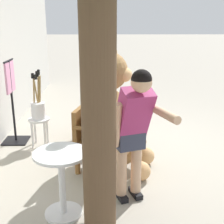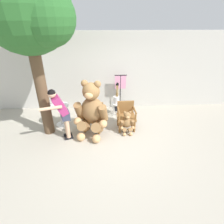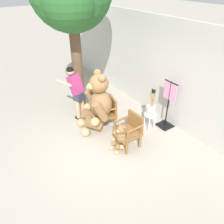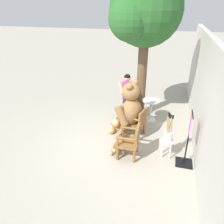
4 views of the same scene
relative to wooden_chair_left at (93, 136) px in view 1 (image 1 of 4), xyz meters
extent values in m
plane|color=#A8A091|center=(0.50, -0.74, -0.46)|extent=(60.00, 60.00, 0.00)
cube|color=brown|center=(-0.02, -0.06, -0.06)|extent=(0.67, 0.64, 0.07)
cylinder|color=brown|center=(-0.29, -0.21, -0.28)|extent=(0.07, 0.07, 0.37)
cylinder|color=brown|center=(0.16, -0.32, -0.28)|extent=(0.07, 0.07, 0.37)
cylinder|color=brown|center=(-0.19, 0.20, -0.28)|extent=(0.07, 0.07, 0.37)
cylinder|color=brown|center=(0.26, 0.09, -0.28)|extent=(0.07, 0.07, 0.37)
cube|color=brown|center=(0.04, 0.16, 0.19)|extent=(0.52, 0.18, 0.42)
cylinder|color=brown|center=(-0.26, 0.00, 0.20)|extent=(0.17, 0.48, 0.06)
cylinder|color=brown|center=(-0.31, -0.20, 0.09)|extent=(0.05, 0.05, 0.22)
cylinder|color=brown|center=(0.23, -0.12, 0.20)|extent=(0.17, 0.48, 0.06)
cylinder|color=brown|center=(0.18, -0.32, 0.09)|extent=(0.05, 0.05, 0.22)
cube|color=brown|center=(1.01, -0.06, -0.06)|extent=(0.57, 0.53, 0.07)
cylinder|color=brown|center=(0.79, -0.28, -0.28)|extent=(0.07, 0.07, 0.37)
cylinder|color=brown|center=(1.25, -0.26, -0.28)|extent=(0.07, 0.07, 0.37)
cylinder|color=brown|center=(0.78, 0.14, -0.28)|extent=(0.07, 0.07, 0.37)
cylinder|color=brown|center=(1.24, 0.16, -0.28)|extent=(0.07, 0.07, 0.37)
cube|color=brown|center=(1.00, 0.17, 0.19)|extent=(0.52, 0.07, 0.42)
cylinder|color=brown|center=(0.76, -0.07, 0.20)|extent=(0.07, 0.48, 0.06)
cylinder|color=brown|center=(0.77, -0.28, 0.09)|extent=(0.05, 0.05, 0.22)
cylinder|color=brown|center=(1.26, -0.05, 0.20)|extent=(0.07, 0.48, 0.06)
cylinder|color=brown|center=(1.27, -0.26, 0.09)|extent=(0.05, 0.05, 0.22)
ellipsoid|color=olive|center=(-0.02, -0.18, 0.29)|extent=(0.79, 0.72, 0.78)
sphere|color=olive|center=(-0.02, -0.22, 0.89)|extent=(0.49, 0.49, 0.49)
ellipsoid|color=tan|center=(-0.08, -0.42, 0.86)|extent=(0.27, 0.23, 0.18)
sphere|color=black|center=(-0.08, -0.42, 0.87)|extent=(0.07, 0.07, 0.07)
sphere|color=olive|center=(-0.20, -0.15, 1.10)|extent=(0.20, 0.20, 0.20)
sphere|color=olive|center=(0.16, -0.24, 1.10)|extent=(0.20, 0.20, 0.20)
cylinder|color=olive|center=(-0.40, -0.22, 0.29)|extent=(0.32, 0.47, 0.59)
sphere|color=tan|center=(-0.46, -0.36, 0.03)|extent=(0.23, 0.23, 0.23)
cylinder|color=olive|center=(0.31, -0.39, 0.29)|extent=(0.32, 0.47, 0.59)
sphere|color=tan|center=(0.29, -0.55, 0.03)|extent=(0.23, 0.23, 0.23)
cylinder|color=olive|center=(-0.29, -0.41, -0.13)|extent=(0.39, 0.54, 0.46)
sphere|color=tan|center=(-0.36, -0.63, -0.34)|extent=(0.25, 0.25, 0.25)
cylinder|color=olive|center=(0.12, -0.51, -0.13)|extent=(0.39, 0.54, 0.46)
sphere|color=tan|center=(0.08, -0.74, -0.34)|extent=(0.25, 0.25, 0.25)
ellipsoid|color=olive|center=(1.01, -0.24, -0.13)|extent=(0.30, 0.26, 0.34)
sphere|color=olive|center=(1.01, -0.26, 0.13)|extent=(0.21, 0.21, 0.21)
ellipsoid|color=tan|center=(1.01, -0.35, 0.11)|extent=(0.10, 0.08, 0.08)
sphere|color=black|center=(1.01, -0.35, 0.12)|extent=(0.03, 0.03, 0.03)
sphere|color=olive|center=(0.93, -0.25, 0.22)|extent=(0.08, 0.08, 0.08)
sphere|color=olive|center=(1.09, -0.24, 0.22)|extent=(0.08, 0.08, 0.08)
cylinder|color=olive|center=(0.85, -0.30, -0.13)|extent=(0.10, 0.19, 0.26)
sphere|color=tan|center=(0.85, -0.37, -0.25)|extent=(0.10, 0.10, 0.10)
cylinder|color=olive|center=(1.17, -0.29, -0.13)|extent=(0.10, 0.19, 0.26)
sphere|color=tan|center=(1.18, -0.36, -0.25)|extent=(0.10, 0.10, 0.10)
cylinder|color=olive|center=(0.92, -0.37, -0.32)|extent=(0.13, 0.21, 0.20)
sphere|color=tan|center=(0.92, -0.47, -0.41)|extent=(0.11, 0.11, 0.11)
cylinder|color=olive|center=(1.10, -0.36, -0.32)|extent=(0.13, 0.21, 0.20)
sphere|color=tan|center=(1.12, -0.46, -0.41)|extent=(0.11, 0.11, 0.11)
cube|color=black|center=(-0.79, -0.36, -0.43)|extent=(0.26, 0.16, 0.06)
cylinder|color=tan|center=(-0.79, -0.36, 0.01)|extent=(0.12, 0.12, 0.82)
cube|color=black|center=(-0.73, -0.53, -0.43)|extent=(0.26, 0.16, 0.06)
cylinder|color=tan|center=(-0.73, -0.53, 0.01)|extent=(0.12, 0.12, 0.82)
cube|color=#33384C|center=(-0.76, -0.44, 0.29)|extent=(0.31, 0.36, 0.24)
cube|color=#9E2D66|center=(-0.86, -0.48, 0.61)|extent=(0.48, 0.43, 0.58)
sphere|color=tan|center=(-1.01, -0.53, 0.96)|extent=(0.21, 0.21, 0.21)
sphere|color=black|center=(-1.01, -0.53, 0.98)|extent=(0.21, 0.21, 0.21)
cylinder|color=tan|center=(-1.03, -0.74, 0.66)|extent=(0.56, 0.27, 0.10)
cylinder|color=tan|center=(-0.92, -0.30, 0.49)|extent=(0.20, 0.14, 0.51)
cylinder|color=white|center=(0.77, 0.89, -0.02)|extent=(0.34, 0.34, 0.03)
cylinder|color=white|center=(0.87, 0.99, -0.25)|extent=(0.04, 0.04, 0.43)
cylinder|color=white|center=(0.67, 0.99, -0.25)|extent=(0.04, 0.04, 0.43)
cylinder|color=white|center=(0.87, 0.79, -0.25)|extent=(0.04, 0.04, 0.43)
cylinder|color=white|center=(0.67, 0.79, -0.25)|extent=(0.04, 0.04, 0.43)
cylinder|color=white|center=(0.77, 0.89, 0.13)|extent=(0.22, 0.22, 0.26)
cylinder|color=#997A47|center=(0.79, 0.87, 0.37)|extent=(0.06, 0.06, 0.59)
cylinder|color=black|center=(0.79, 0.87, 0.71)|extent=(0.05, 0.05, 0.08)
cylinder|color=#997A47|center=(0.79, 0.94, 0.36)|extent=(0.07, 0.04, 0.57)
cylinder|color=black|center=(0.79, 0.94, 0.68)|extent=(0.05, 0.05, 0.08)
cylinder|color=#997A47|center=(0.76, 0.89, 0.35)|extent=(0.08, 0.10, 0.55)
cylinder|color=black|center=(0.76, 0.89, 0.67)|extent=(0.05, 0.05, 0.09)
cylinder|color=#997A47|center=(0.79, 0.85, 0.39)|extent=(0.11, 0.08, 0.61)
cylinder|color=black|center=(0.79, 0.85, 0.73)|extent=(0.05, 0.05, 0.09)
cylinder|color=#997A47|center=(0.82, 0.88, 0.37)|extent=(0.03, 0.06, 0.59)
cylinder|color=black|center=(0.82, 0.88, 0.70)|extent=(0.04, 0.05, 0.08)
cylinder|color=silver|center=(-1.08, 0.27, 0.24)|extent=(0.56, 0.56, 0.03)
cylinder|color=silver|center=(-1.08, 0.27, -0.12)|extent=(0.07, 0.07, 0.69)
cylinder|color=silver|center=(-1.08, 0.27, -0.45)|extent=(0.40, 0.40, 0.03)
cylinder|color=brown|center=(-1.39, -0.13, 0.93)|extent=(0.31, 0.31, 2.78)
cube|color=black|center=(0.95, 1.34, -0.45)|extent=(0.40, 0.40, 0.02)
cylinder|color=black|center=(0.95, 1.34, 0.21)|extent=(0.04, 0.04, 1.35)
cylinder|color=black|center=(0.95, 1.34, 0.89)|extent=(0.44, 0.03, 0.03)
cube|color=pink|center=(0.95, 1.34, 0.63)|extent=(0.40, 0.03, 0.48)
camera|label=1|loc=(-3.94, -0.21, 1.58)|focal=50.00mm
camera|label=2|loc=(0.32, -4.77, 2.63)|focal=28.00mm
camera|label=3|loc=(4.28, -2.75, 3.21)|focal=35.00mm
camera|label=4|loc=(5.50, 0.78, 3.04)|focal=35.00mm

